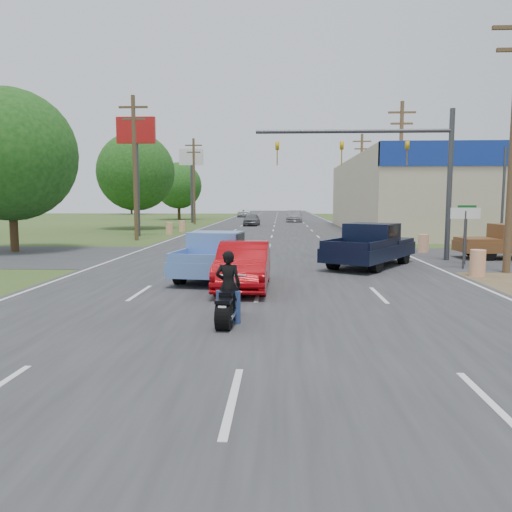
# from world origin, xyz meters

# --- Properties ---
(ground) EXTENTS (200.00, 200.00, 0.00)m
(ground) POSITION_xyz_m (0.00, 0.00, 0.00)
(ground) COLOR #34481D
(ground) RESTS_ON ground
(main_road) EXTENTS (15.00, 180.00, 0.02)m
(main_road) POSITION_xyz_m (0.00, 40.00, 0.01)
(main_road) COLOR #2D2D30
(main_road) RESTS_ON ground
(cross_road) EXTENTS (120.00, 10.00, 0.02)m
(cross_road) POSITION_xyz_m (0.00, 18.00, 0.01)
(cross_road) COLOR #2D2D30
(cross_road) RESTS_ON ground
(utility_pole_2) EXTENTS (2.00, 0.28, 10.00)m
(utility_pole_2) POSITION_xyz_m (9.50, 31.00, 5.32)
(utility_pole_2) COLOR #4C3823
(utility_pole_2) RESTS_ON ground
(utility_pole_3) EXTENTS (2.00, 0.28, 10.00)m
(utility_pole_3) POSITION_xyz_m (9.50, 49.00, 5.32)
(utility_pole_3) COLOR #4C3823
(utility_pole_3) RESTS_ON ground
(utility_pole_5) EXTENTS (2.00, 0.28, 10.00)m
(utility_pole_5) POSITION_xyz_m (-9.50, 28.00, 5.32)
(utility_pole_5) COLOR #4C3823
(utility_pole_5) RESTS_ON ground
(utility_pole_6) EXTENTS (2.00, 0.28, 10.00)m
(utility_pole_6) POSITION_xyz_m (-9.50, 52.00, 5.32)
(utility_pole_6) COLOR #4C3823
(utility_pole_6) RESTS_ON ground
(tree_0) EXTENTS (7.14, 7.14, 8.84)m
(tree_0) POSITION_xyz_m (-14.00, 20.00, 5.26)
(tree_0) COLOR #422D19
(tree_0) RESTS_ON ground
(tree_1) EXTENTS (7.56, 7.56, 9.36)m
(tree_1) POSITION_xyz_m (-13.50, 42.00, 5.57)
(tree_1) COLOR #422D19
(tree_1) RESTS_ON ground
(tree_2) EXTENTS (6.72, 6.72, 8.32)m
(tree_2) POSITION_xyz_m (-14.20, 66.00, 4.95)
(tree_2) COLOR #422D19
(tree_2) RESTS_ON ground
(tree_5) EXTENTS (7.98, 7.98, 9.88)m
(tree_5) POSITION_xyz_m (30.00, 95.00, 5.88)
(tree_5) COLOR #422D19
(tree_5) RESTS_ON ground
(tree_6) EXTENTS (8.82, 8.82, 10.92)m
(tree_6) POSITION_xyz_m (-30.00, 95.00, 6.51)
(tree_6) COLOR #422D19
(tree_6) RESTS_ON ground
(barrel_0) EXTENTS (0.56, 0.56, 1.00)m
(barrel_0) POSITION_xyz_m (8.00, 12.00, 0.50)
(barrel_0) COLOR orange
(barrel_0) RESTS_ON ground
(barrel_1) EXTENTS (0.56, 0.56, 1.00)m
(barrel_1) POSITION_xyz_m (8.40, 20.50, 0.50)
(barrel_1) COLOR orange
(barrel_1) RESTS_ON ground
(barrel_2) EXTENTS (0.56, 0.56, 1.00)m
(barrel_2) POSITION_xyz_m (-8.50, 34.00, 0.50)
(barrel_2) COLOR orange
(barrel_2) RESTS_ON ground
(barrel_3) EXTENTS (0.56, 0.56, 1.00)m
(barrel_3) POSITION_xyz_m (-8.20, 38.00, 0.50)
(barrel_3) COLOR orange
(barrel_3) RESTS_ON ground
(pole_sign_left_near) EXTENTS (3.00, 0.35, 9.20)m
(pole_sign_left_near) POSITION_xyz_m (-10.50, 32.00, 7.17)
(pole_sign_left_near) COLOR #3F3F44
(pole_sign_left_near) RESTS_ON ground
(pole_sign_left_far) EXTENTS (3.00, 0.35, 9.20)m
(pole_sign_left_far) POSITION_xyz_m (-10.50, 56.00, 7.17)
(pole_sign_left_far) COLOR #3F3F44
(pole_sign_left_far) RESTS_ON ground
(lane_sign) EXTENTS (1.20, 0.08, 2.52)m
(lane_sign) POSITION_xyz_m (8.20, 14.00, 1.90)
(lane_sign) COLOR #3F3F44
(lane_sign) RESTS_ON ground
(street_name_sign) EXTENTS (0.80, 0.08, 2.61)m
(street_name_sign) POSITION_xyz_m (8.80, 15.50, 1.61)
(street_name_sign) COLOR #3F3F44
(street_name_sign) RESTS_ON ground
(signal_mast) EXTENTS (9.12, 0.40, 7.00)m
(signal_mast) POSITION_xyz_m (5.82, 17.00, 4.80)
(signal_mast) COLOR #3F3F44
(signal_mast) RESTS_ON ground
(red_convertible) EXTENTS (1.61, 4.52, 1.48)m
(red_convertible) POSITION_xyz_m (-0.50, 8.99, 0.74)
(red_convertible) COLOR #9B070C
(red_convertible) RESTS_ON ground
(motorcycle) EXTENTS (0.63, 2.06, 1.05)m
(motorcycle) POSITION_xyz_m (-0.52, 4.35, 0.46)
(motorcycle) COLOR black
(motorcycle) RESTS_ON ground
(rider) EXTENTS (0.61, 0.42, 1.60)m
(rider) POSITION_xyz_m (-0.51, 4.39, 0.80)
(rider) COLOR black
(rider) RESTS_ON ground
(blue_pickup) EXTENTS (2.66, 5.31, 1.69)m
(blue_pickup) POSITION_xyz_m (-1.65, 11.22, 0.85)
(blue_pickup) COLOR black
(blue_pickup) RESTS_ON ground
(navy_pickup) EXTENTS (4.75, 5.88, 1.85)m
(navy_pickup) POSITION_xyz_m (4.56, 14.67, 0.93)
(navy_pickup) COLOR black
(navy_pickup) RESTS_ON ground
(brown_pickup) EXTENTS (5.14, 2.11, 1.69)m
(brown_pickup) POSITION_xyz_m (11.73, 17.78, 0.85)
(brown_pickup) COLOR black
(brown_pickup) RESTS_ON ground
(distant_car_grey) EXTENTS (1.87, 4.14, 1.38)m
(distant_car_grey) POSITION_xyz_m (-2.52, 48.66, 0.69)
(distant_car_grey) COLOR slate
(distant_car_grey) RESTS_ON ground
(distant_car_silver) EXTENTS (2.30, 5.25, 1.50)m
(distant_car_silver) POSITION_xyz_m (2.50, 59.12, 0.75)
(distant_car_silver) COLOR #9E9FA2
(distant_car_silver) RESTS_ON ground
(distant_car_white) EXTENTS (2.43, 4.80, 1.30)m
(distant_car_white) POSITION_xyz_m (-5.51, 77.50, 0.65)
(distant_car_white) COLOR white
(distant_car_white) RESTS_ON ground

